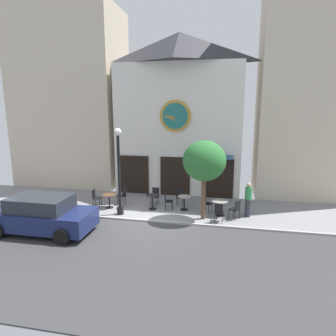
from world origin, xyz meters
TOP-DOWN VIEW (x-y plane):
  - ground_plane at (0.00, -1.24)m, footprint 24.04×11.27m
  - clock_building at (0.57, 5.47)m, footprint 7.48×3.48m
  - neighbor_building_left at (-6.95, 6.46)m, footprint 6.92×4.18m
  - neighbor_building_right at (8.04, 6.01)m, footprint 5.70×3.27m
  - street_lamp at (-1.51, 0.69)m, footprint 0.36×0.36m
  - street_tree at (2.50, 0.87)m, footprint 1.96×1.76m
  - cafe_table_center_left at (-2.40, 1.46)m, footprint 0.73×0.73m
  - cafe_table_center at (-0.15, 1.69)m, footprint 0.68×0.68m
  - cafe_table_near_curb at (1.46, 1.90)m, footprint 0.66×0.66m
  - cafe_table_center_right at (3.26, 1.44)m, footprint 0.77×0.77m
  - cafe_chair_curbside at (1.13, 2.67)m, footprint 0.52×0.52m
  - cafe_chair_right_end at (4.00, 1.12)m, footprint 0.56×0.56m
  - cafe_chair_near_lamp at (2.56, 1.83)m, footprint 0.53×0.53m
  - cafe_chair_mid_row at (-0.19, 2.50)m, footprint 0.43×0.43m
  - cafe_chair_under_awning at (3.25, 0.59)m, footprint 0.48×0.48m
  - cafe_chair_by_entrance at (-1.93, 2.21)m, footprint 0.57×0.57m
  - cafe_chair_corner at (0.61, 1.76)m, footprint 0.49×0.49m
  - cafe_chair_left_end at (-3.21, 1.57)m, footprint 0.43×0.43m
  - pedestrian_green at (4.57, 1.57)m, footprint 0.38×0.38m
  - parked_car_navy at (-3.97, -1.93)m, footprint 4.31×2.03m

SIDE VIEW (x-z plane):
  - ground_plane at x=0.00m, z-range -0.09..0.04m
  - cafe_table_near_curb at x=1.46m, z-range 0.14..0.87m
  - cafe_table_center_left at x=-2.40m, z-range 0.16..0.87m
  - cafe_table_center at x=-0.15m, z-range 0.15..0.90m
  - cafe_chair_curbside at x=1.13m, z-range 0.08..0.98m
  - cafe_chair_right_end at x=4.00m, z-range 0.08..0.98m
  - cafe_chair_near_lamp at x=2.56m, z-range 0.08..0.98m
  - cafe_chair_mid_row at x=-0.19m, z-range 0.08..0.98m
  - cafe_chair_under_awning at x=3.25m, z-range 0.08..0.98m
  - cafe_chair_by_entrance at x=-1.93m, z-range 0.08..0.98m
  - cafe_chair_corner at x=0.61m, z-range 0.08..0.98m
  - cafe_chair_left_end at x=-3.21m, z-range 0.08..0.98m
  - cafe_table_center_right at x=3.26m, z-range 0.18..0.92m
  - parked_car_navy at x=-3.97m, z-range -0.01..1.54m
  - pedestrian_green at x=4.57m, z-range 0.03..1.70m
  - street_lamp at x=-1.51m, z-range 0.03..4.23m
  - street_tree at x=2.50m, z-range 0.90..4.59m
  - clock_building at x=0.57m, z-range 0.14..9.51m
  - neighbor_building_left at x=-6.95m, z-range 0.00..11.35m
  - neighbor_building_right at x=8.04m, z-range 0.00..14.19m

